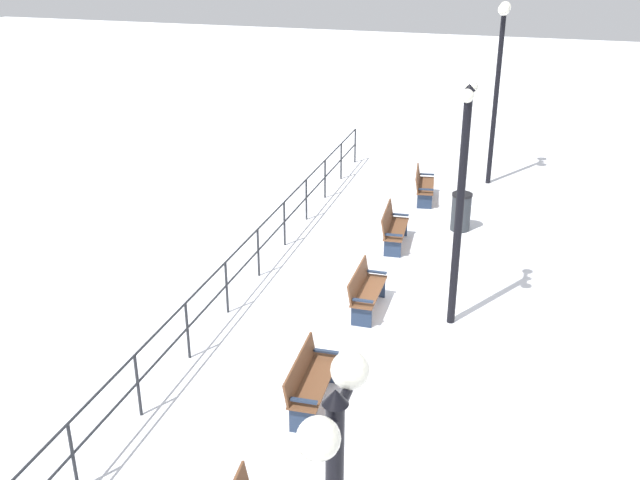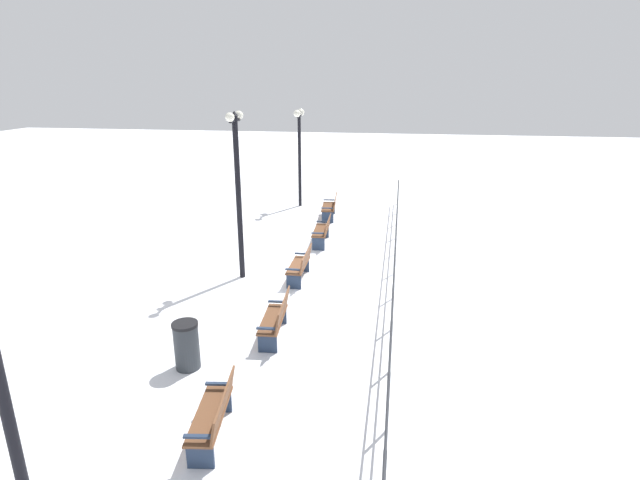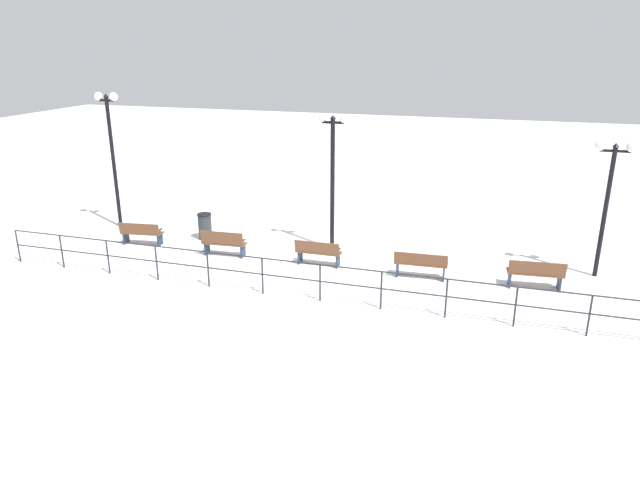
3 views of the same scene
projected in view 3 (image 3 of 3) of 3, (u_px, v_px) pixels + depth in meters
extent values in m
plane|color=white|center=(318.00, 265.00, 19.00)|extent=(80.00, 80.00, 0.00)
cube|color=brown|center=(535.00, 273.00, 17.11)|extent=(0.65, 1.64, 0.04)
cube|color=brown|center=(537.00, 269.00, 16.80)|extent=(0.25, 1.60, 0.43)
cube|color=#23334C|center=(559.00, 282.00, 17.05)|extent=(0.46, 0.09, 0.48)
cube|color=#23334C|center=(509.00, 278.00, 17.33)|extent=(0.46, 0.09, 0.48)
cube|color=#23334C|center=(561.00, 271.00, 16.95)|extent=(0.46, 0.11, 0.04)
cube|color=#23334C|center=(511.00, 267.00, 17.23)|extent=(0.46, 0.11, 0.04)
cube|color=brown|center=(421.00, 263.00, 17.85)|extent=(0.53, 1.63, 0.04)
cube|color=brown|center=(421.00, 259.00, 17.57)|extent=(0.17, 1.62, 0.39)
cube|color=#23334C|center=(444.00, 273.00, 17.76)|extent=(0.42, 0.07, 0.47)
cube|color=#23334C|center=(398.00, 268.00, 18.10)|extent=(0.42, 0.07, 0.47)
cube|color=#23334C|center=(445.00, 261.00, 17.66)|extent=(0.42, 0.09, 0.04)
cube|color=#23334C|center=(398.00, 257.00, 18.00)|extent=(0.42, 0.09, 0.04)
cube|color=brown|center=(319.00, 252.00, 18.90)|extent=(0.46, 1.49, 0.04)
cube|color=brown|center=(317.00, 248.00, 18.62)|extent=(0.12, 1.49, 0.41)
cube|color=#23334C|center=(338.00, 260.00, 18.79)|extent=(0.40, 0.05, 0.44)
cube|color=#23334C|center=(300.00, 256.00, 19.14)|extent=(0.40, 0.05, 0.44)
cube|color=#23334C|center=(338.00, 250.00, 18.70)|extent=(0.40, 0.07, 0.04)
cube|color=#23334C|center=(300.00, 246.00, 19.05)|extent=(0.40, 0.07, 0.04)
cube|color=brown|center=(225.00, 243.00, 19.73)|extent=(0.55, 1.53, 0.04)
cube|color=brown|center=(222.00, 238.00, 19.44)|extent=(0.22, 1.51, 0.47)
cube|color=#23334C|center=(243.00, 251.00, 19.66)|extent=(0.40, 0.08, 0.43)
cube|color=#23334C|center=(207.00, 248.00, 19.94)|extent=(0.40, 0.08, 0.43)
cube|color=#23334C|center=(243.00, 241.00, 19.57)|extent=(0.40, 0.10, 0.04)
cube|color=#23334C|center=(207.00, 238.00, 19.85)|extent=(0.40, 0.10, 0.04)
cube|color=brown|center=(142.00, 233.00, 20.81)|extent=(0.64, 1.55, 0.04)
cube|color=brown|center=(139.00, 229.00, 20.53)|extent=(0.30, 1.50, 0.40)
cube|color=#23334C|center=(160.00, 239.00, 20.78)|extent=(0.40, 0.10, 0.43)
cube|color=#23334C|center=(126.00, 237.00, 20.98)|extent=(0.40, 0.10, 0.43)
cube|color=#23334C|center=(159.00, 230.00, 20.69)|extent=(0.41, 0.12, 0.04)
cube|color=#23334C|center=(125.00, 228.00, 20.89)|extent=(0.41, 0.12, 0.04)
cylinder|color=black|center=(605.00, 214.00, 17.49)|extent=(0.14, 0.14, 4.03)
cylinder|color=black|center=(615.00, 151.00, 16.88)|extent=(0.08, 0.83, 0.08)
sphere|color=white|center=(632.00, 147.00, 16.72)|extent=(0.30, 0.30, 0.30)
sphere|color=white|center=(600.00, 146.00, 16.95)|extent=(0.30, 0.30, 0.30)
cone|color=black|center=(616.00, 145.00, 16.82)|extent=(0.19, 0.19, 0.12)
cylinder|color=black|center=(332.00, 186.00, 19.79)|extent=(0.15, 0.15, 4.51)
cylinder|color=black|center=(333.00, 122.00, 19.09)|extent=(0.09, 0.74, 0.09)
sphere|color=white|center=(344.00, 120.00, 18.95)|extent=(0.24, 0.24, 0.24)
sphere|color=white|center=(322.00, 119.00, 19.16)|extent=(0.24, 0.24, 0.24)
cone|color=black|center=(333.00, 117.00, 19.03)|extent=(0.21, 0.21, 0.12)
cylinder|color=black|center=(114.00, 164.00, 22.12)|extent=(0.14, 0.14, 4.98)
cylinder|color=black|center=(106.00, 100.00, 21.35)|extent=(0.08, 0.64, 0.08)
sphere|color=white|center=(113.00, 97.00, 21.21)|extent=(0.31, 0.31, 0.31)
sphere|color=white|center=(98.00, 96.00, 21.39)|extent=(0.31, 0.31, 0.31)
cone|color=black|center=(106.00, 95.00, 21.29)|extent=(0.20, 0.20, 0.12)
cylinder|color=#26282D|center=(589.00, 316.00, 14.28)|extent=(0.05, 0.05, 1.10)
cylinder|color=#26282D|center=(515.00, 307.00, 14.76)|extent=(0.05, 0.05, 1.10)
cylinder|color=#26282D|center=(446.00, 298.00, 15.24)|extent=(0.05, 0.05, 1.10)
cylinder|color=#26282D|center=(381.00, 291.00, 15.72)|extent=(0.05, 0.05, 1.10)
cylinder|color=#26282D|center=(320.00, 283.00, 16.20)|extent=(0.05, 0.05, 1.10)
cylinder|color=#26282D|center=(262.00, 276.00, 16.69)|extent=(0.05, 0.05, 1.10)
cylinder|color=#26282D|center=(208.00, 269.00, 17.17)|extent=(0.05, 0.05, 1.10)
cylinder|color=#26282D|center=(157.00, 263.00, 17.65)|extent=(0.05, 0.05, 1.10)
cylinder|color=#26282D|center=(108.00, 257.00, 18.13)|extent=(0.05, 0.05, 1.10)
cylinder|color=#26282D|center=(62.00, 252.00, 18.61)|extent=(0.05, 0.05, 1.10)
cylinder|color=#26282D|center=(18.00, 246.00, 19.09)|extent=(0.05, 0.05, 1.10)
cylinder|color=#26282D|center=(291.00, 261.00, 16.27)|extent=(0.04, 19.03, 0.04)
cylinder|color=#26282D|center=(291.00, 278.00, 16.43)|extent=(0.04, 19.03, 0.04)
cylinder|color=#2D3338|center=(205.00, 227.00, 21.35)|extent=(0.49, 0.49, 0.91)
cylinder|color=black|center=(204.00, 214.00, 21.19)|extent=(0.51, 0.51, 0.06)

